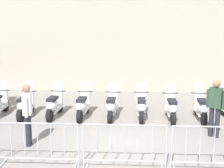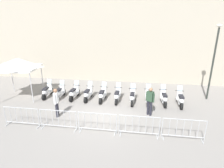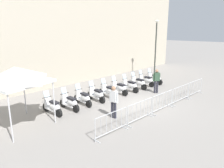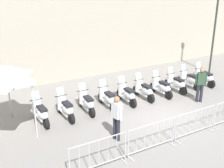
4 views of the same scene
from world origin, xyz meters
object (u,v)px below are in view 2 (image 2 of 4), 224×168
(officer_mid_plaza, at_px, (56,101))
(motorcycle_7, at_px, (148,98))
(motorcycle_4, at_px, (102,95))
(barrier_segment_4, at_px, (183,130))
(street_lamp, at_px, (214,55))
(motorcycle_1, at_px, (60,93))
(motorcycle_3, at_px, (88,94))
(barrier_segment_0, at_px, (22,117))
(motorcycle_6, at_px, (132,97))
(barrier_segment_2, at_px, (97,123))
(barrier_segment_1, at_px, (58,120))
(motorcycle_5, at_px, (117,96))
(barrier_segment_3, at_px, (139,126))
(motorcycle_2, at_px, (74,93))
(motorcycle_8, at_px, (164,98))
(motorcycle_9, at_px, (180,100))
(officer_near_row_end, at_px, (150,100))
(canopy_tent, at_px, (18,64))
(motorcycle_0, at_px, (47,91))

(officer_mid_plaza, bearing_deg, motorcycle_7, 14.35)
(motorcycle_4, height_order, motorcycle_7, same)
(barrier_segment_4, bearing_deg, street_lamp, 50.53)
(motorcycle_1, bearing_deg, barrier_segment_4, -37.80)
(motorcycle_3, bearing_deg, barrier_segment_0, -134.45)
(motorcycle_6, relative_size, barrier_segment_2, 0.89)
(barrier_segment_1, bearing_deg, motorcycle_5, 44.91)
(motorcycle_4, bearing_deg, officer_mid_plaza, -141.44)
(motorcycle_3, bearing_deg, motorcycle_5, -11.74)
(barrier_segment_3, height_order, barrier_segment_4, same)
(motorcycle_5, bearing_deg, barrier_segment_3, -80.21)
(motorcycle_2, xyz_separation_m, barrier_segment_3, (3.78, -4.77, 0.07))
(motorcycle_8, xyz_separation_m, barrier_segment_0, (-8.37, -2.26, 0.07))
(motorcycle_9, distance_m, barrier_segment_1, 7.75)
(barrier_segment_3, bearing_deg, motorcycle_7, 69.85)
(barrier_segment_2, bearing_deg, street_lamp, 26.05)
(motorcycle_5, distance_m, barrier_segment_4, 5.26)
(motorcycle_2, height_order, officer_near_row_end, officer_near_row_end)
(canopy_tent, bearing_deg, motorcycle_4, -10.90)
(motorcycle_5, relative_size, barrier_segment_3, 0.89)
(barrier_segment_4, bearing_deg, motorcycle_8, 84.37)
(barrier_segment_3, bearing_deg, canopy_tent, 144.74)
(motorcycle_8, height_order, barrier_segment_0, motorcycle_8)
(motorcycle_6, relative_size, barrier_segment_3, 0.89)
(motorcycle_3, xyz_separation_m, motorcycle_7, (4.10, -0.88, 0.00))
(motorcycle_4, height_order, street_lamp, street_lamp)
(barrier_segment_2, bearing_deg, canopy_tent, 138.54)
(motorcycle_1, xyz_separation_m, motorcycle_3, (2.06, -0.35, 0.00))
(motorcycle_3, bearing_deg, motorcycle_8, -11.40)
(barrier_segment_4, bearing_deg, motorcycle_5, 120.96)
(motorcycle_2, xyz_separation_m, motorcycle_8, (6.16, -1.28, 0.00))
(motorcycle_2, xyz_separation_m, motorcycle_5, (3.07, -0.67, 0.00))
(canopy_tent, bearing_deg, motorcycle_6, -11.52)
(barrier_segment_2, bearing_deg, officer_mid_plaza, 143.33)
(motorcycle_4, relative_size, officer_near_row_end, 0.98)
(barrier_segment_2, distance_m, officer_mid_plaza, 3.00)
(motorcycle_6, height_order, motorcycle_8, same)
(motorcycle_8, bearing_deg, barrier_segment_0, -164.91)
(motorcycle_2, xyz_separation_m, canopy_tent, (-3.89, 0.65, 2.06))
(motorcycle_3, bearing_deg, barrier_segment_4, -46.05)
(motorcycle_5, bearing_deg, motorcycle_0, 167.93)
(motorcycle_0, bearing_deg, motorcycle_4, -12.56)
(motorcycle_7, height_order, officer_mid_plaza, officer_mid_plaza)
(motorcycle_3, distance_m, motorcycle_5, 2.10)
(motorcycle_0, relative_size, barrier_segment_2, 0.90)
(motorcycle_5, distance_m, barrier_segment_3, 4.16)
(motorcycle_7, bearing_deg, officer_near_row_end, -100.73)
(motorcycle_3, relative_size, barrier_segment_3, 0.89)
(motorcycle_5, bearing_deg, officer_near_row_end, -49.23)
(motorcycle_0, distance_m, barrier_segment_3, 7.80)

